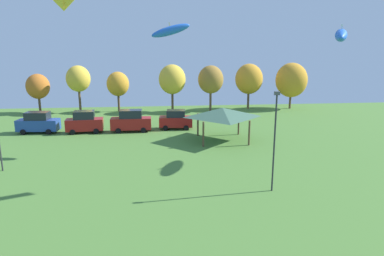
% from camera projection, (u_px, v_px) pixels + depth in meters
% --- Properties ---
extents(kite_flying_0, '(3.06, 4.53, 1.71)m').
position_uv_depth(kite_flying_0, '(341.00, 35.00, 29.32)').
color(kite_flying_0, blue).
extents(kite_flying_5, '(3.81, 1.16, 1.76)m').
position_uv_depth(kite_flying_5, '(171.00, 31.00, 31.64)').
color(kite_flying_5, blue).
extents(parked_car_leftmost, '(4.84, 2.26, 2.53)m').
position_uv_depth(parked_car_leftmost, '(38.00, 123.00, 40.54)').
color(parked_car_leftmost, '#234299').
rests_on(parked_car_leftmost, ground).
extents(parked_car_second_from_left, '(4.42, 2.36, 2.63)m').
position_uv_depth(parked_car_second_from_left, '(85.00, 122.00, 40.64)').
color(parked_car_second_from_left, maroon).
rests_on(parked_car_second_from_left, ground).
extents(parked_car_third_from_left, '(4.79, 1.93, 2.66)m').
position_uv_depth(parked_car_third_from_left, '(131.00, 121.00, 41.17)').
color(parked_car_third_from_left, maroon).
rests_on(parked_car_third_from_left, ground).
extents(parked_car_rightmost_in_row, '(4.23, 2.30, 2.39)m').
position_uv_depth(parked_car_rightmost_in_row, '(176.00, 120.00, 42.60)').
color(parked_car_rightmost_in_row, maroon).
rests_on(parked_car_rightmost_in_row, ground).
extents(park_pavilion, '(6.19, 5.98, 3.60)m').
position_uv_depth(park_pavilion, '(222.00, 112.00, 36.83)').
color(park_pavilion, brown).
rests_on(park_pavilion, ground).
extents(light_post_0, '(0.36, 0.20, 7.00)m').
position_uv_depth(light_post_0, '(275.00, 137.00, 23.21)').
color(light_post_0, '#2D2D33').
rests_on(light_post_0, ground).
extents(treeline_tree_0, '(3.51, 3.51, 6.08)m').
position_uv_depth(treeline_tree_0, '(38.00, 87.00, 52.82)').
color(treeline_tree_0, brown).
rests_on(treeline_tree_0, ground).
extents(treeline_tree_1, '(3.67, 3.67, 7.34)m').
position_uv_depth(treeline_tree_1, '(78.00, 79.00, 52.78)').
color(treeline_tree_1, brown).
rests_on(treeline_tree_1, ground).
extents(treeline_tree_2, '(3.50, 3.50, 6.32)m').
position_uv_depth(treeline_tree_2, '(118.00, 84.00, 54.04)').
color(treeline_tree_2, brown).
rests_on(treeline_tree_2, ground).
extents(treeline_tree_3, '(4.21, 4.21, 7.46)m').
position_uv_depth(treeline_tree_3, '(172.00, 79.00, 53.53)').
color(treeline_tree_3, brown).
rests_on(treeline_tree_3, ground).
extents(treeline_tree_4, '(4.01, 4.01, 7.30)m').
position_uv_depth(treeline_tree_4, '(211.00, 80.00, 53.94)').
color(treeline_tree_4, brown).
rests_on(treeline_tree_4, ground).
extents(treeline_tree_5, '(4.53, 4.53, 7.46)m').
position_uv_depth(treeline_tree_5, '(249.00, 79.00, 56.45)').
color(treeline_tree_5, brown).
rests_on(treeline_tree_5, ground).
extents(treeline_tree_6, '(5.17, 5.17, 7.61)m').
position_uv_depth(treeline_tree_6, '(291.00, 80.00, 56.64)').
color(treeline_tree_6, brown).
rests_on(treeline_tree_6, ground).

